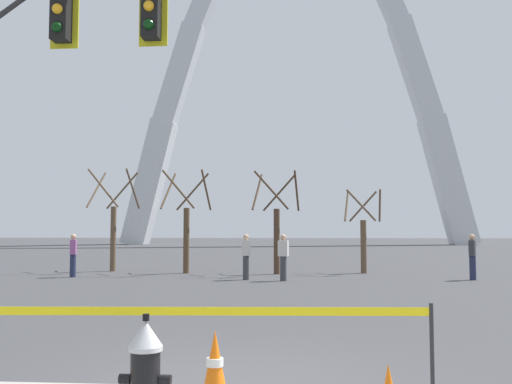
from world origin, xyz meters
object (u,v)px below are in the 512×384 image
fire_hydrant (146,374)px  pedestrian_near_trees (73,255)px  pedestrian_walking_left (472,256)px  pedestrian_standing_center (246,256)px  monument_arch (295,81)px  pedestrian_walking_right (283,257)px  traffic_cone_curb_edge (215,368)px

fire_hydrant → pedestrian_near_trees: bearing=114.6°
pedestrian_walking_left → pedestrian_standing_center: size_ratio=1.00×
pedestrian_near_trees → pedestrian_walking_left: bearing=-0.2°
pedestrian_near_trees → fire_hydrant: bearing=-65.4°
monument_arch → pedestrian_walking_right: 53.24m
traffic_cone_curb_edge → pedestrian_walking_left: pedestrian_walking_left is taller
pedestrian_walking_right → monument_arch: bearing=90.1°
pedestrian_walking_left → pedestrian_walking_right: bearing=-172.5°
monument_arch → pedestrian_near_trees: bearing=-99.0°
traffic_cone_curb_edge → pedestrian_near_trees: (-7.57, 14.71, 0.46)m
fire_hydrant → monument_arch: 67.08m
fire_hydrant → pedestrian_walking_right: 14.54m
monument_arch → pedestrian_near_trees: (-7.72, -48.68, -19.39)m
fire_hydrant → pedestrian_walking_left: (7.30, 15.37, 0.35)m
traffic_cone_curb_edge → pedestrian_walking_left: 16.16m
traffic_cone_curb_edge → monument_arch: 66.42m
pedestrian_standing_center → pedestrian_walking_right: same height
traffic_cone_curb_edge → pedestrian_standing_center: size_ratio=0.46×
traffic_cone_curb_edge → pedestrian_standing_center: 14.17m
pedestrian_standing_center → pedestrian_walking_right: (1.32, -0.32, 0.00)m
traffic_cone_curb_edge → pedestrian_walking_right: 13.81m
fire_hydrant → traffic_cone_curb_edge: size_ratio=1.36×
fire_hydrant → pedestrian_standing_center: size_ratio=0.62×
monument_arch → pedestrian_standing_center: bearing=-91.4°
pedestrian_walking_left → pedestrian_walking_right: 6.62m
fire_hydrant → pedestrian_walking_right: size_ratio=0.62×
pedestrian_near_trees → pedestrian_walking_right: bearing=-6.6°
pedestrian_walking_right → traffic_cone_curb_edge: bearing=-91.0°
pedestrian_standing_center → pedestrian_walking_right: size_ratio=1.00×
fire_hydrant → pedestrian_walking_right: (0.74, 14.51, 0.35)m
pedestrian_walking_left → pedestrian_near_trees: (-14.36, 0.05, 0.00)m
pedestrian_walking_left → pedestrian_near_trees: 14.36m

